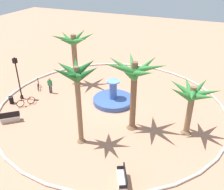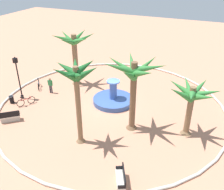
# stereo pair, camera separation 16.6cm
# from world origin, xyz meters

# --- Properties ---
(ground_plane) EXTENTS (80.00, 80.00, 0.00)m
(ground_plane) POSITION_xyz_m (0.00, 0.00, 0.00)
(ground_plane) COLOR tan
(plaza_curb) EXTENTS (20.28, 20.28, 0.20)m
(plaza_curb) POSITION_xyz_m (0.00, 0.00, 0.10)
(plaza_curb) COLOR silver
(plaza_curb) RESTS_ON ground
(fountain) EXTENTS (3.74, 3.74, 2.25)m
(fountain) POSITION_xyz_m (-0.58, -0.08, 0.32)
(fountain) COLOR #38569E
(fountain) RESTS_ON ground
(palm_tree_near_fountain) EXTENTS (4.19, 4.50, 5.84)m
(palm_tree_near_fountain) POSITION_xyz_m (2.55, 2.84, 4.42)
(palm_tree_near_fountain) COLOR brown
(palm_tree_near_fountain) RESTS_ON ground
(palm_tree_by_curb) EXTENTS (4.44, 4.23, 5.60)m
(palm_tree_by_curb) POSITION_xyz_m (-2.79, -5.27, 4.00)
(palm_tree_by_curb) COLOR brown
(palm_tree_by_curb) RESTS_ON ground
(palm_tree_mid_plaza) EXTENTS (3.22, 3.19, 6.20)m
(palm_tree_mid_plaza) POSITION_xyz_m (5.61, -0.06, 4.89)
(palm_tree_mid_plaza) COLOR brown
(palm_tree_mid_plaza) RESTS_ON ground
(palm_tree_far_side) EXTENTS (3.83, 3.85, 4.27)m
(palm_tree_far_side) POSITION_xyz_m (1.57, 6.92, 3.19)
(palm_tree_far_side) COLOR brown
(palm_tree_far_side) RESTS_ON ground
(bench_east) EXTENTS (1.41, 1.55, 1.00)m
(bench_east) POSITION_xyz_m (5.62, -6.69, 0.35)
(bench_east) COLOR beige
(bench_east) RESTS_ON ground
(bench_west) EXTENTS (1.65, 1.16, 1.00)m
(bench_west) POSITION_xyz_m (8.19, 4.15, 0.35)
(bench_west) COLOR beige
(bench_west) RESTS_ON ground
(lamppost) EXTENTS (0.32, 0.32, 4.24)m
(lamppost) POSITION_xyz_m (2.15, -8.45, 2.48)
(lamppost) COLOR black
(lamppost) RESTS_ON ground
(trash_bin) EXTENTS (0.46, 0.46, 0.73)m
(trash_bin) POSITION_xyz_m (3.24, -8.71, 0.39)
(trash_bin) COLOR black
(trash_bin) RESTS_ON ground
(bicycle_red_frame) EXTENTS (1.42, 1.06, 0.94)m
(bicycle_red_frame) POSITION_xyz_m (-0.29, -8.37, 0.38)
(bicycle_red_frame) COLOR black
(bicycle_red_frame) RESTS_ON ground
(bicycle_by_lamppost) EXTENTS (1.51, 0.93, 0.94)m
(bicycle_by_lamppost) POSITION_xyz_m (3.02, -7.23, 0.38)
(bicycle_by_lamppost) COLOR black
(bicycle_by_lamppost) RESTS_ON ground
(person_cyclist_helmet) EXTENTS (0.24, 0.53, 1.63)m
(person_cyclist_helmet) POSITION_xyz_m (0.14, -6.53, 0.91)
(person_cyclist_helmet) COLOR #33333D
(person_cyclist_helmet) RESTS_ON ground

